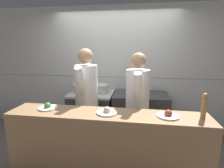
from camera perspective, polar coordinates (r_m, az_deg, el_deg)
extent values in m
plane|color=#6B6056|center=(2.99, -2.49, -24.59)|extent=(14.00, 14.00, 0.00)
cube|color=silver|center=(3.73, 1.29, 4.65)|extent=(8.00, 0.06, 2.60)
cube|color=gray|center=(3.72, 1.22, 2.29)|extent=(8.00, 0.00, 0.01)
cube|color=#38383D|center=(3.66, -6.51, -9.83)|extent=(0.84, 0.70, 0.84)
cube|color=#B7BABF|center=(3.52, -6.68, -3.14)|extent=(0.86, 0.71, 0.04)
cube|color=#B7BABF|center=(3.34, -8.07, -10.91)|extent=(0.76, 0.03, 0.10)
cube|color=#38383D|center=(3.53, 9.14, -10.31)|extent=(1.04, 0.65, 0.89)
cube|color=black|center=(3.44, 8.92, -18.38)|extent=(1.02, 0.04, 0.10)
cube|color=#93704C|center=(2.43, -1.75, -20.25)|extent=(2.51, 0.45, 0.97)
cylinder|color=beige|center=(3.57, -10.53, -1.38)|extent=(0.25, 0.25, 0.16)
cylinder|color=beige|center=(3.55, -10.58, -0.21)|extent=(0.26, 0.26, 0.01)
cylinder|color=beige|center=(3.48, -3.69, -1.50)|extent=(0.31, 0.31, 0.17)
cylinder|color=beige|center=(3.46, -3.70, -0.27)|extent=(0.33, 0.33, 0.01)
cone|color=#B7BABF|center=(3.40, 10.07, -2.62)|extent=(0.27, 0.27, 0.08)
cube|color=#B7BABF|center=(3.26, 9.77, -3.87)|extent=(0.27, 0.14, 0.01)
cube|color=black|center=(3.33, 6.69, -3.32)|extent=(0.11, 0.06, 0.02)
cylinder|color=white|center=(2.51, -20.22, -7.33)|extent=(0.25, 0.25, 0.02)
sphere|color=#4C8C47|center=(2.50, -20.28, -6.65)|extent=(0.09, 0.09, 0.09)
cylinder|color=white|center=(2.20, -1.65, -9.32)|extent=(0.26, 0.26, 0.02)
sphere|color=beige|center=(2.19, -1.66, -8.53)|extent=(0.09, 0.09, 0.09)
cylinder|color=white|center=(2.20, 17.84, -9.91)|extent=(0.26, 0.26, 0.02)
sphere|color=#B24733|center=(2.19, 17.90, -9.12)|extent=(0.09, 0.09, 0.09)
cylinder|color=#AD7A47|center=(2.27, 27.76, -7.05)|extent=(0.06, 0.06, 0.25)
sphere|color=#AD7A47|center=(2.22, 28.14, -3.42)|extent=(0.06, 0.06, 0.06)
cube|color=black|center=(3.05, -7.92, -14.79)|extent=(0.31, 0.20, 0.82)
cylinder|color=white|center=(2.79, -8.37, -0.86)|extent=(0.37, 0.37, 0.68)
sphere|color=tan|center=(2.72, -8.68, 9.03)|extent=(0.23, 0.23, 0.23)
cylinder|color=white|center=(2.97, -7.15, 1.54)|extent=(0.11, 0.34, 0.57)
cylinder|color=white|center=(2.58, -9.89, -0.17)|extent=(0.11, 0.34, 0.57)
cube|color=black|center=(2.89, 7.89, -16.67)|extent=(0.30, 0.20, 0.80)
cylinder|color=white|center=(2.62, 8.35, -2.56)|extent=(0.35, 0.35, 0.66)
sphere|color=tan|center=(2.54, 8.67, 7.62)|extent=(0.23, 0.23, 0.23)
cylinder|color=white|center=(2.80, 8.53, 0.02)|extent=(0.11, 0.33, 0.55)
cylinder|color=white|center=(2.40, 8.26, -2.00)|extent=(0.11, 0.33, 0.55)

